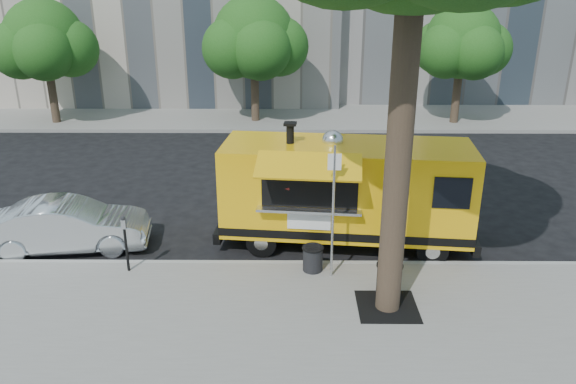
# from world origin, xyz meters

# --- Properties ---
(ground) EXTENTS (120.00, 120.00, 0.00)m
(ground) POSITION_xyz_m (0.00, 0.00, 0.00)
(ground) COLOR black
(ground) RESTS_ON ground
(sidewalk) EXTENTS (60.00, 6.00, 0.15)m
(sidewalk) POSITION_xyz_m (0.00, -4.00, 0.07)
(sidewalk) COLOR gray
(sidewalk) RESTS_ON ground
(curb) EXTENTS (60.00, 0.14, 0.16)m
(curb) POSITION_xyz_m (0.00, -0.93, 0.07)
(curb) COLOR #999993
(curb) RESTS_ON ground
(far_sidewalk) EXTENTS (60.00, 5.00, 0.15)m
(far_sidewalk) POSITION_xyz_m (0.00, 13.50, 0.07)
(far_sidewalk) COLOR gray
(far_sidewalk) RESTS_ON ground
(tree_well) EXTENTS (1.20, 1.20, 0.02)m
(tree_well) POSITION_xyz_m (2.60, -2.80, 0.15)
(tree_well) COLOR black
(tree_well) RESTS_ON sidewalk
(far_tree_a) EXTENTS (3.42, 3.42, 5.36)m
(far_tree_a) POSITION_xyz_m (-10.00, 12.30, 3.78)
(far_tree_a) COLOR #33261C
(far_tree_a) RESTS_ON far_sidewalk
(far_tree_b) EXTENTS (3.60, 3.60, 5.50)m
(far_tree_b) POSITION_xyz_m (-1.00, 12.70, 3.83)
(far_tree_b) COLOR #33261C
(far_tree_b) RESTS_ON far_sidewalk
(far_tree_c) EXTENTS (3.24, 3.24, 5.21)m
(far_tree_c) POSITION_xyz_m (8.00, 12.40, 3.72)
(far_tree_c) COLOR #33261C
(far_tree_c) RESTS_ON far_sidewalk
(sign_post) EXTENTS (0.28, 0.06, 3.00)m
(sign_post) POSITION_xyz_m (1.55, -1.55, 1.85)
(sign_post) COLOR silver
(sign_post) RESTS_ON sidewalk
(parking_meter) EXTENTS (0.11, 0.11, 1.33)m
(parking_meter) POSITION_xyz_m (-3.00, -1.35, 0.98)
(parking_meter) COLOR black
(parking_meter) RESTS_ON sidewalk
(food_truck) EXTENTS (6.46, 3.21, 3.09)m
(food_truck) POSITION_xyz_m (1.97, 0.30, 1.45)
(food_truck) COLOR yellow
(food_truck) RESTS_ON ground
(sedan) EXTENTS (3.99, 1.83, 1.27)m
(sedan) POSITION_xyz_m (-4.81, 0.00, 0.63)
(sedan) COLOR silver
(sedan) RESTS_ON ground
(trash_bin_left) EXTENTS (0.55, 0.55, 0.66)m
(trash_bin_left) POSITION_xyz_m (2.70, -2.26, 0.50)
(trash_bin_left) COLOR black
(trash_bin_left) RESTS_ON sidewalk
(trash_bin_right) EXTENTS (0.48, 0.48, 0.58)m
(trash_bin_right) POSITION_xyz_m (1.15, -1.30, 0.46)
(trash_bin_right) COLOR black
(trash_bin_right) RESTS_ON sidewalk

